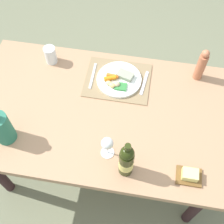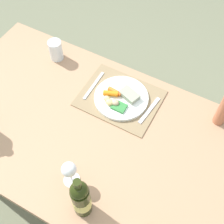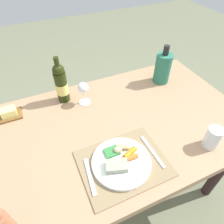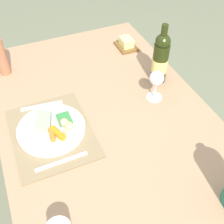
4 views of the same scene
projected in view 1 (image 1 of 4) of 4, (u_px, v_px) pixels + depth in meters
The scene contains 12 objects.
ground_plane at pixel (104, 160), 2.37m from camera, with size 8.00×8.00×0.00m, color #6E7257.
dining_table at pixel (102, 118), 1.81m from camera, with size 1.54×0.90×0.74m.
placemat at pixel (118, 80), 1.85m from camera, with size 0.40×0.31×0.01m, color #897351.
dinner_plate at pixel (119, 79), 1.84m from camera, with size 0.28×0.28×0.05m.
fork at pixel (144, 83), 1.83m from camera, with size 0.02×0.18×0.01m, color silver.
knife at pixel (93, 76), 1.86m from camera, with size 0.01×0.20×0.01m, color silver.
water_tumbler at pixel (51, 56), 1.89m from camera, with size 0.07×0.07×0.12m.
butter_dish at pixel (189, 175), 1.51m from camera, with size 0.13×0.10×0.06m.
wine_bottle at pixel (126, 161), 1.45m from camera, with size 0.07×0.07×0.30m.
wine_glass at pixel (107, 144), 1.51m from camera, with size 0.07×0.07×0.15m.
cooler_bottle at pixel (2, 128), 1.56m from camera, with size 0.11×0.11×0.26m.
pepper_mill at pixel (201, 65), 1.77m from camera, with size 0.05×0.05×0.23m.
Camera 1 is at (-0.21, 0.89, 2.22)m, focal length 48.05 mm.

